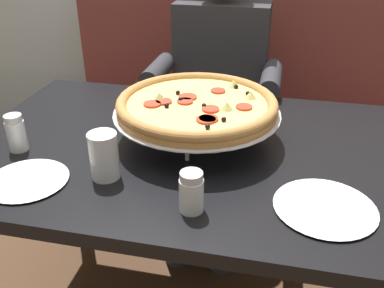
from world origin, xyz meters
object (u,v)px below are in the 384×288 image
shaker_pepper_flakes (17,135)px  patio_chair (84,25)px  dining_table (183,169)px  plate_near_left (27,178)px  shaker_parmesan (191,194)px  diner_main (217,80)px  drinking_glass (104,159)px  booth_bench (224,120)px  plate_near_right (325,205)px  pizza (197,106)px

shaker_pepper_flakes → patio_chair: 2.55m
dining_table → plate_near_left: (-0.34, -0.28, 0.10)m
shaker_parmesan → diner_main: bearing=95.7°
drinking_glass → shaker_parmesan: bearing=-20.0°
booth_bench → plate_near_left: booth_bench is taller
shaker_pepper_flakes → plate_near_left: (0.12, -0.15, -0.04)m
plate_near_left → patio_chair: bearing=112.6°
shaker_parmesan → plate_near_right: 0.31m
plate_near_right → shaker_pepper_flakes: bearing=173.2°
pizza → shaker_parmesan: size_ratio=4.87×
pizza → patio_chair: 2.63m
shaker_parmesan → drinking_glass: 0.27m
shaker_parmesan → drinking_glass: (-0.25, 0.09, 0.01)m
dining_table → pizza: 0.20m
dining_table → plate_near_right: plate_near_right is taller
pizza → booth_bench: bearing=92.3°
shaker_parmesan → drinking_glass: bearing=160.0°
diner_main → patio_chair: diner_main is taller
drinking_glass → patio_chair: size_ratio=0.15×
shaker_pepper_flakes → drinking_glass: (0.30, -0.08, 0.01)m
dining_table → plate_near_left: plate_near_left is taller
shaker_pepper_flakes → shaker_parmesan: shaker_pepper_flakes is taller
diner_main → booth_bench: bearing=90.1°
shaker_pepper_flakes → plate_near_right: bearing=-6.8°
dining_table → booth_bench: bearing=90.0°
diner_main → dining_table: bearing=-90.1°
shaker_pepper_flakes → patio_chair: bearing=111.5°
diner_main → patio_chair: 2.12m
pizza → shaker_parmesan: 0.36m
plate_near_left → plate_near_right: same height
diner_main → drinking_glass: 0.87m
diner_main → plate_near_right: (0.40, -0.88, 0.03)m
diner_main → plate_near_right: size_ratio=5.30×
plate_near_left → booth_bench: bearing=73.9°
booth_bench → pizza: size_ratio=3.39×
plate_near_right → diner_main: bearing=114.5°
diner_main → shaker_parmesan: diner_main is taller
drinking_glass → plate_near_left: bearing=-160.7°
plate_near_left → drinking_glass: bearing=19.3°
shaker_parmesan → patio_chair: bearing=120.3°
shaker_parmesan → plate_near_left: shaker_parmesan is taller
booth_bench → drinking_glass: bearing=-97.8°
shaker_parmesan → plate_near_right: shaker_parmesan is taller
plate_near_left → plate_near_right: size_ratio=0.88×
dining_table → plate_near_right: size_ratio=5.43×
plate_near_left → patio_chair: patio_chair is taller
booth_bench → pizza: 0.97m
patio_chair → shaker_pepper_flakes: bearing=-68.5°
drinking_glass → diner_main: bearing=79.8°
dining_table → shaker_pepper_flakes: size_ratio=11.81×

